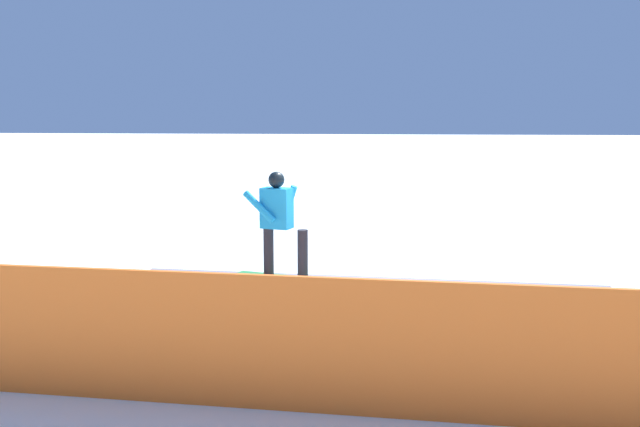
{
  "coord_description": "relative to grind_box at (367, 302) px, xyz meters",
  "views": [
    {
      "loc": [
        -0.19,
        9.88,
        2.87
      ],
      "look_at": [
        0.56,
        0.95,
        1.56
      ],
      "focal_mm": 42.52,
      "sensor_mm": 36.0,
      "label": 1
    }
  ],
  "objects": [
    {
      "name": "ground_plane",
      "position": [
        0.0,
        0.0,
        -0.23
      ],
      "size": [
        120.0,
        120.0,
        0.0
      ],
      "primitive_type": "plane",
      "color": "white"
    },
    {
      "name": "grind_box",
      "position": [
        0.0,
        0.0,
        0.0
      ],
      "size": [
        6.34,
        1.15,
        0.51
      ],
      "color": "black",
      "rests_on": "ground_plane"
    },
    {
      "name": "snowboarder",
      "position": [
        1.2,
        -0.12,
        1.07
      ],
      "size": [
        1.5,
        0.73,
        1.45
      ],
      "color": "#2C8945",
      "rests_on": "grind_box"
    },
    {
      "name": "safety_fence",
      "position": [
        0.0,
        3.19,
        0.42
      ],
      "size": [
        11.58,
        1.03,
        1.3
      ],
      "primitive_type": "cube",
      "rotation": [
        0.0,
        0.0,
        -0.08
      ],
      "color": "orange",
      "rests_on": "ground_plane"
    }
  ]
}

